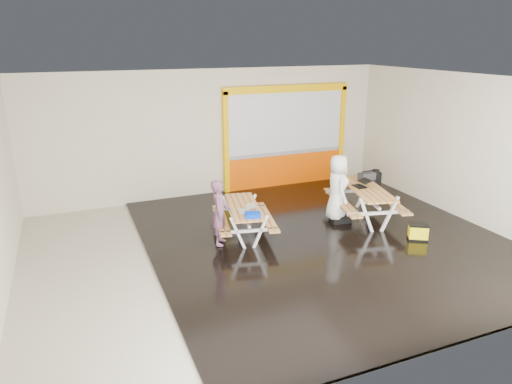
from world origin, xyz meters
name	(u,v)px	position (x,y,z in m)	size (l,w,h in m)	color
room	(273,170)	(0.00, 0.00, 1.75)	(10.02, 8.02, 3.52)	beige
deck	(323,239)	(1.25, 0.00, 0.03)	(7.50, 7.98, 0.05)	black
kiosk	(286,139)	(2.20, 3.93, 1.44)	(3.88, 0.16, 3.00)	#F35300
picnic_table_left	(244,213)	(-0.32, 0.83, 0.57)	(1.60, 2.05, 0.74)	tan
picnic_table_right	(365,195)	(2.76, 0.64, 0.65)	(1.91, 2.41, 0.85)	tan
person_left	(219,212)	(-0.97, 0.57, 0.77)	(0.52, 0.34, 1.42)	#674058
person_right	(337,188)	(2.04, 0.78, 0.89)	(0.78, 0.51, 1.59)	white
laptop_left	(247,209)	(-0.39, 0.49, 0.79)	(0.41, 0.38, 0.15)	silver
laptop_right	(361,184)	(2.69, 0.75, 0.90)	(0.39, 0.35, 0.16)	black
blue_pouch	(253,215)	(-0.39, 0.14, 0.78)	(0.31, 0.22, 0.09)	#0031CC
toolbox	(367,176)	(3.14, 1.16, 0.94)	(0.43, 0.23, 0.24)	black
backpack	(375,180)	(3.52, 1.31, 0.77)	(0.36, 0.33, 0.51)	black
dark_case	(340,218)	(2.11, 0.68, 0.13)	(0.45, 0.34, 0.17)	black
fluke_bag	(418,232)	(3.11, -0.86, 0.22)	(0.49, 0.44, 0.36)	black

